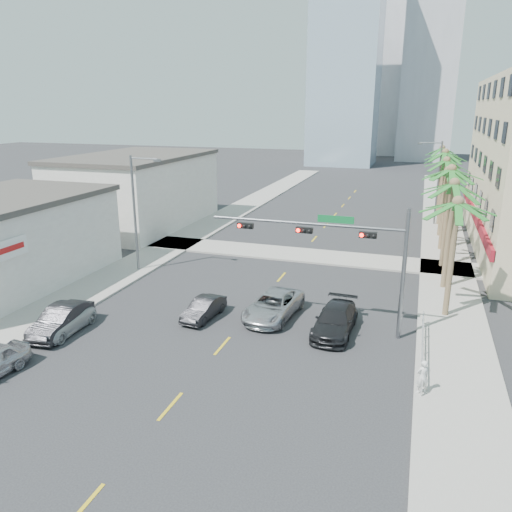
# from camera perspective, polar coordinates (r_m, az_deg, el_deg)

# --- Properties ---
(ground) EXTENTS (260.00, 260.00, 0.00)m
(ground) POSITION_cam_1_polar(r_m,az_deg,el_deg) (24.39, -7.51, -14.20)
(ground) COLOR #262628
(ground) RESTS_ON ground
(sidewalk_right) EXTENTS (4.00, 120.00, 0.15)m
(sidewalk_right) POSITION_cam_1_polar(r_m,az_deg,el_deg) (40.73, 21.01, -2.15)
(sidewalk_right) COLOR gray
(sidewalk_right) RESTS_ON ground
(sidewalk_left) EXTENTS (4.00, 120.00, 0.15)m
(sidewalk_left) POSITION_cam_1_polar(r_m,az_deg,el_deg) (45.96, -10.27, 0.81)
(sidewalk_left) COLOR gray
(sidewalk_left) RESTS_ON ground
(sidewalk_cross) EXTENTS (80.00, 4.00, 0.15)m
(sidewalk_cross) POSITION_cam_1_polar(r_m,az_deg,el_deg) (43.59, 5.04, 0.14)
(sidewalk_cross) COLOR gray
(sidewalk_cross) RESTS_ON ground
(building_left_far) EXTENTS (11.00, 18.00, 7.20)m
(building_left_far) POSITION_cam_1_polar(r_m,az_deg,el_deg) (55.66, -13.39, 7.11)
(building_left_far) COLOR beige
(building_left_far) RESTS_ON ground
(tower_far_left) EXTENTS (14.00, 14.00, 48.00)m
(tower_far_left) POSITION_cam_1_polar(r_m,az_deg,el_deg) (115.61, 10.33, 22.22)
(tower_far_left) COLOR #99B2C6
(tower_far_left) RESTS_ON ground
(tower_far_right) EXTENTS (12.00, 12.00, 60.00)m
(tower_far_right) POSITION_cam_1_polar(r_m,az_deg,el_deg) (129.89, 19.66, 23.61)
(tower_far_right) COLOR #ADADB2
(tower_far_right) RESTS_ON ground
(tower_far_center) EXTENTS (16.00, 16.00, 42.00)m
(tower_far_center) POSITION_cam_1_polar(r_m,az_deg,el_deg) (144.49, 14.20, 19.65)
(tower_far_center) COLOR #ADADB2
(tower_far_center) RESTS_ON ground
(traffic_signal_mast) EXTENTS (11.12, 0.54, 7.20)m
(traffic_signal_mast) POSITION_cam_1_polar(r_m,az_deg,el_deg) (27.91, 10.12, 1.06)
(traffic_signal_mast) COLOR slate
(traffic_signal_mast) RESTS_ON ground
(palm_tree_0) EXTENTS (4.80, 4.80, 7.80)m
(palm_tree_0) POSITION_cam_1_polar(r_m,az_deg,el_deg) (31.25, 22.09, 5.56)
(palm_tree_0) COLOR brown
(palm_tree_0) RESTS_ON ground
(palm_tree_1) EXTENTS (4.80, 4.80, 8.16)m
(palm_tree_1) POSITION_cam_1_polar(r_m,az_deg,el_deg) (36.32, 21.73, 7.57)
(palm_tree_1) COLOR brown
(palm_tree_1) RESTS_ON ground
(palm_tree_2) EXTENTS (4.80, 4.80, 8.52)m
(palm_tree_2) POSITION_cam_1_polar(r_m,az_deg,el_deg) (41.43, 21.46, 9.08)
(palm_tree_2) COLOR brown
(palm_tree_2) RESTS_ON ground
(palm_tree_3) EXTENTS (4.80, 4.80, 7.80)m
(palm_tree_3) POSITION_cam_1_polar(r_m,az_deg,el_deg) (46.67, 21.11, 9.00)
(palm_tree_3) COLOR brown
(palm_tree_3) RESTS_ON ground
(palm_tree_4) EXTENTS (4.80, 4.80, 8.16)m
(palm_tree_4) POSITION_cam_1_polar(r_m,az_deg,el_deg) (51.80, 20.95, 10.07)
(palm_tree_4) COLOR brown
(palm_tree_4) RESTS_ON ground
(palm_tree_5) EXTENTS (4.80, 4.80, 8.52)m
(palm_tree_5) POSITION_cam_1_polar(r_m,az_deg,el_deg) (56.94, 20.82, 10.94)
(palm_tree_5) COLOR brown
(palm_tree_5) RESTS_ON ground
(palm_tree_6) EXTENTS (4.80, 4.80, 7.80)m
(palm_tree_6) POSITION_cam_1_polar(r_m,az_deg,el_deg) (62.18, 20.61, 10.72)
(palm_tree_6) COLOR brown
(palm_tree_6) RESTS_ON ground
(palm_tree_7) EXTENTS (4.80, 4.80, 8.16)m
(palm_tree_7) POSITION_cam_1_polar(r_m,az_deg,el_deg) (67.33, 20.53, 11.41)
(palm_tree_7) COLOR brown
(palm_tree_7) RESTS_ON ground
(streetlight_left) EXTENTS (2.55, 0.25, 9.00)m
(streetlight_left) POSITION_cam_1_polar(r_m,az_deg,el_deg) (39.28, -13.49, 5.38)
(streetlight_left) COLOR slate
(streetlight_left) RESTS_ON ground
(streetlight_right) EXTENTS (2.55, 0.25, 9.00)m
(streetlight_right) POSITION_cam_1_polar(r_m,az_deg,el_deg) (57.21, 19.93, 8.30)
(streetlight_right) COLOR slate
(streetlight_right) RESTS_ON ground
(guardrail) EXTENTS (0.08, 8.08, 1.00)m
(guardrail) POSITION_cam_1_polar(r_m,az_deg,el_deg) (27.40, 18.52, -9.73)
(guardrail) COLOR silver
(guardrail) RESTS_ON ground
(car_parked_mid) EXTENTS (2.07, 4.81, 1.54)m
(car_parked_mid) POSITION_cam_1_polar(r_m,az_deg,el_deg) (30.83, -21.38, -6.81)
(car_parked_mid) COLOR black
(car_parked_mid) RESTS_ON ground
(car_parked_far) EXTENTS (2.23, 4.56, 1.25)m
(car_parked_far) POSITION_cam_1_polar(r_m,az_deg,el_deg) (30.84, -21.43, -7.10)
(car_parked_far) COLOR silver
(car_parked_far) RESTS_ON ground
(car_lane_left) EXTENTS (1.66, 3.85, 1.23)m
(car_lane_left) POSITION_cam_1_polar(r_m,az_deg,el_deg) (30.83, -5.99, -5.99)
(car_lane_left) COLOR black
(car_lane_left) RESTS_ON ground
(car_lane_center) EXTENTS (3.06, 5.68, 1.51)m
(car_lane_center) POSITION_cam_1_polar(r_m,az_deg,el_deg) (30.76, 2.00, -5.68)
(car_lane_center) COLOR #B4B4B9
(car_lane_center) RESTS_ON ground
(car_lane_right) EXTENTS (2.20, 5.19, 1.49)m
(car_lane_right) POSITION_cam_1_polar(r_m,az_deg,el_deg) (29.09, 9.03, -7.27)
(car_lane_right) COLOR black
(car_lane_right) RESTS_ON ground
(pedestrian) EXTENTS (0.69, 0.62, 1.59)m
(pedestrian) POSITION_cam_1_polar(r_m,az_deg,el_deg) (24.00, 18.49, -12.94)
(pedestrian) COLOR silver
(pedestrian) RESTS_ON sidewalk_right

